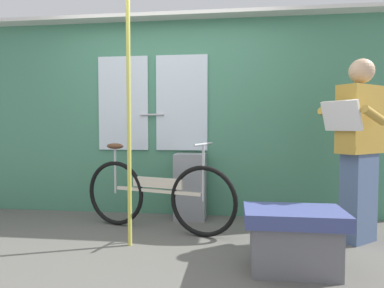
% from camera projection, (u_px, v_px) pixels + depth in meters
% --- Properties ---
extents(ground_plane, '(6.10, 4.21, 0.04)m').
position_uv_depth(ground_plane, '(141.00, 255.00, 2.83)').
color(ground_plane, '#56544F').
extents(train_door_wall, '(5.10, 0.28, 2.30)m').
position_uv_depth(train_door_wall, '(169.00, 113.00, 4.05)').
color(train_door_wall, '#427F60').
rests_on(train_door_wall, ground_plane).
extents(bicycle_near_door, '(1.61, 0.61, 0.89)m').
position_uv_depth(bicycle_near_door, '(156.00, 194.00, 3.42)').
color(bicycle_near_door, black).
rests_on(bicycle_near_door, ground_plane).
extents(passenger_reading_newspaper, '(0.61, 0.59, 1.64)m').
position_uv_depth(passenger_reading_newspaper, '(359.00, 146.00, 3.06)').
color(passenger_reading_newspaper, slate).
rests_on(passenger_reading_newspaper, ground_plane).
extents(trash_bin_by_wall, '(0.35, 0.28, 0.73)m').
position_uv_depth(trash_bin_by_wall, '(190.00, 186.00, 3.85)').
color(trash_bin_by_wall, gray).
rests_on(trash_bin_by_wall, ground_plane).
extents(handrail_pole, '(0.04, 0.04, 2.26)m').
position_uv_depth(handrail_pole, '(129.00, 116.00, 2.95)').
color(handrail_pole, '#C6C14C').
rests_on(handrail_pole, ground_plane).
extents(bench_seat_corner, '(0.70, 0.44, 0.45)m').
position_uv_depth(bench_seat_corner, '(294.00, 238.00, 2.46)').
color(bench_seat_corner, '#3D477F').
rests_on(bench_seat_corner, ground_plane).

